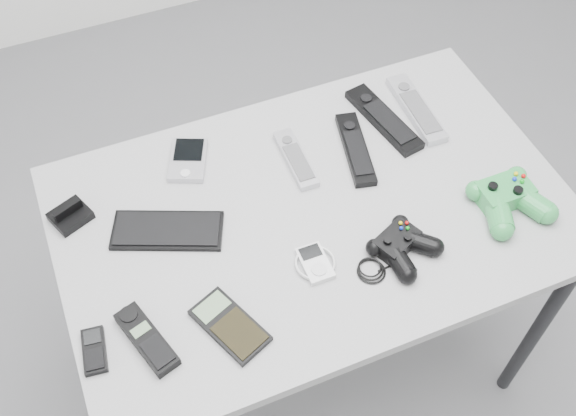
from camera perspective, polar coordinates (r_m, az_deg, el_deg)
name	(u,v)px	position (r m, az deg, el deg)	size (l,w,h in m)	color
floor	(337,345)	(2.04, 4.17, -11.47)	(3.50, 3.50, 0.00)	slate
desk	(313,227)	(1.46, 2.16, -1.61)	(1.06, 0.68, 0.71)	gray
pda_keyboard	(167,230)	(1.39, -10.17, -1.85)	(0.22, 0.09, 0.01)	black
dock_bracket	(69,213)	(1.45, -18.03, -0.39)	(0.07, 0.07, 0.04)	black
pda	(188,160)	(1.50, -8.47, 4.08)	(0.08, 0.12, 0.02)	#ADACB3
remote_silver_a	(296,158)	(1.48, 0.65, 4.22)	(0.04, 0.17, 0.02)	#ADACB3
remote_black_a	(356,148)	(1.51, 5.74, 5.04)	(0.05, 0.21, 0.02)	black
remote_black_b	(384,119)	(1.58, 8.10, 7.49)	(0.06, 0.23, 0.02)	black
remote_silver_b	(416,108)	(1.62, 10.79, 8.29)	(0.05, 0.22, 0.02)	#B2B2B9
mobile_phone	(94,350)	(1.28, -16.09, -11.51)	(0.04, 0.09, 0.02)	black
cordless_handset	(147,339)	(1.27, -11.88, -10.79)	(0.05, 0.15, 0.02)	black
calculator	(230,325)	(1.26, -4.96, -9.85)	(0.08, 0.15, 0.02)	black
mp3_player	(315,263)	(1.32, 2.31, -4.66)	(0.08, 0.09, 0.02)	silver
controller_black	(402,245)	(1.35, 9.61, -3.07)	(0.21, 0.13, 0.04)	black
controller_green	(509,197)	(1.47, 18.17, 0.86)	(0.15, 0.17, 0.05)	#22803B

